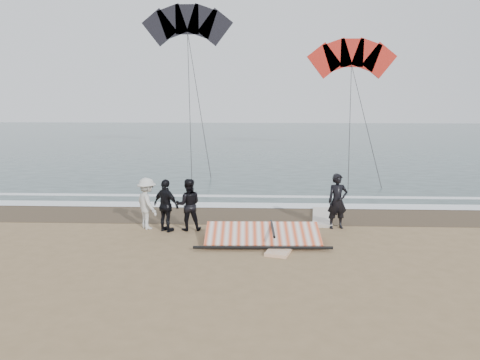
{
  "coord_description": "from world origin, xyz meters",
  "views": [
    {
      "loc": [
        -0.73,
        -12.46,
        4.47
      ],
      "look_at": [
        -1.37,
        3.0,
        1.6
      ],
      "focal_mm": 35.0,
      "sensor_mm": 36.0,
      "label": 1
    }
  ],
  "objects_px": {
    "man_main": "(337,201)",
    "board_cream": "(322,217)",
    "board_white": "(285,244)",
    "sail_rig": "(261,235)"
  },
  "relations": [
    {
      "from": "man_main",
      "to": "board_white",
      "type": "height_order",
      "value": "man_main"
    },
    {
      "from": "board_white",
      "to": "sail_rig",
      "type": "distance_m",
      "value": 0.82
    },
    {
      "from": "board_white",
      "to": "board_cream",
      "type": "height_order",
      "value": "board_cream"
    },
    {
      "from": "man_main",
      "to": "board_white",
      "type": "xyz_separation_m",
      "value": [
        -1.85,
        -1.92,
        -0.88
      ]
    },
    {
      "from": "board_cream",
      "to": "board_white",
      "type": "bearing_deg",
      "value": -108.7
    },
    {
      "from": "man_main",
      "to": "sail_rig",
      "type": "height_order",
      "value": "man_main"
    },
    {
      "from": "man_main",
      "to": "board_white",
      "type": "bearing_deg",
      "value": -144.84
    },
    {
      "from": "board_cream",
      "to": "sail_rig",
      "type": "height_order",
      "value": "sail_rig"
    },
    {
      "from": "board_white",
      "to": "man_main",
      "type": "bearing_deg",
      "value": 62.77
    },
    {
      "from": "man_main",
      "to": "board_cream",
      "type": "relative_size",
      "value": 0.74
    }
  ]
}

